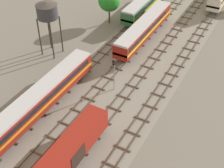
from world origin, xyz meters
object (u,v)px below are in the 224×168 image
object	(u,v)px
water_tower	(47,11)
signal_post_near	(114,71)
freight_boxcar_centre_left_nearest	(69,152)
passenger_coach_far_left_near	(42,97)
diesel_railcar_far_left_midfar	(147,1)
diesel_railcar_left_mid	(144,28)

from	to	relation	value
water_tower	signal_post_near	xyz separation A→B (m)	(14.94, -3.79, -4.73)
freight_boxcar_centre_left_nearest	signal_post_near	xyz separation A→B (m)	(-2.24, 15.31, 1.15)
passenger_coach_far_left_near	water_tower	xyz separation A→B (m)	(-8.23, 12.94, 5.72)
diesel_railcar_far_left_midfar	freight_boxcar_centre_left_nearest	bearing A→B (deg)	-78.22
signal_post_near	passenger_coach_far_left_near	bearing A→B (deg)	-126.26
diesel_railcar_left_mid	water_tower	distance (m)	18.62
diesel_railcar_far_left_midfar	signal_post_near	xyz separation A→B (m)	(6.71, -27.63, 1.00)
water_tower	diesel_railcar_far_left_midfar	bearing A→B (deg)	70.96
passenger_coach_far_left_near	water_tower	size ratio (longest dim) A/B	2.21
passenger_coach_far_left_near	diesel_railcar_far_left_midfar	distance (m)	36.78
freight_boxcar_centre_left_nearest	diesel_railcar_far_left_midfar	bearing A→B (deg)	101.78
diesel_railcar_left_mid	water_tower	xyz separation A→B (m)	(-12.70, -12.34, 5.73)
signal_post_near	diesel_railcar_far_left_midfar	bearing A→B (deg)	103.66
freight_boxcar_centre_left_nearest	water_tower	xyz separation A→B (m)	(-17.18, 19.09, 5.88)
passenger_coach_far_left_near	diesel_railcar_far_left_midfar	world-z (taller)	same
passenger_coach_far_left_near	diesel_railcar_left_mid	world-z (taller)	same
freight_boxcar_centre_left_nearest	diesel_railcar_far_left_midfar	size ratio (longest dim) A/B	0.68
freight_boxcar_centre_left_nearest	diesel_railcar_left_mid	bearing A→B (deg)	98.11
diesel_railcar_left_mid	signal_post_near	size ratio (longest dim) A/B	3.60
signal_post_near	diesel_railcar_left_mid	bearing A→B (deg)	97.90
diesel_railcar_left_mid	diesel_railcar_far_left_midfar	bearing A→B (deg)	111.28
passenger_coach_far_left_near	signal_post_near	world-z (taller)	signal_post_near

